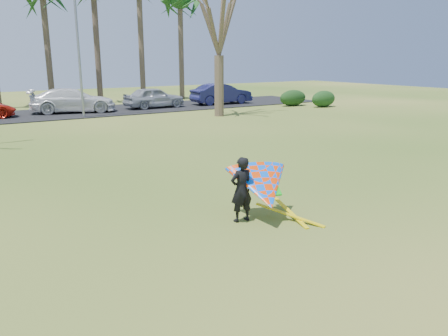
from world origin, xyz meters
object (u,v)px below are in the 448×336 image
streetlight (81,47)px  car_5 (221,94)px  kite_flyer (261,187)px  bare_tree_right (219,14)px  car_3 (73,100)px  car_4 (154,97)px

streetlight → car_5: streetlight is taller
streetlight → kite_flyer: streetlight is taller
bare_tree_right → streetlight: bare_tree_right is taller
car_3 → car_5: car_5 is taller
bare_tree_right → car_4: 8.86m
bare_tree_right → streetlight: (-7.84, 4.00, -2.10)m
car_3 → car_4: (6.06, -0.39, -0.04)m
streetlight → car_3: bearing=90.9°
car_5 → kite_flyer: kite_flyer is taller
streetlight → car_4: bearing=22.8°
car_3 → car_5: size_ratio=1.13×
car_4 → car_3: bearing=83.3°
car_3 → kite_flyer: (-1.82, -24.09, -0.06)m
car_3 → kite_flyer: bearing=-169.6°
bare_tree_right → car_4: bearing=105.7°
streetlight → car_4: (6.01, 2.53, -3.60)m
streetlight → kite_flyer: 21.56m
bare_tree_right → car_3: 11.92m
streetlight → car_5: bearing=10.3°
car_5 → car_3: bearing=89.4°
kite_flyer → car_3: bearing=85.7°
car_4 → kite_flyer: 24.97m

